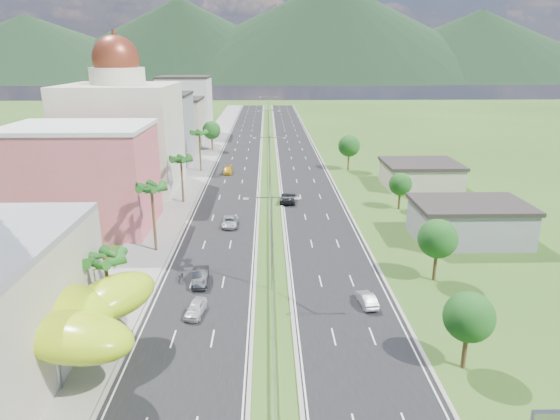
{
  "coord_description": "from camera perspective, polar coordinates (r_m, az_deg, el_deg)",
  "views": [
    {
      "loc": [
        -0.42,
        -40.91,
        25.38
      ],
      "look_at": [
        1.09,
        17.66,
        7.0
      ],
      "focal_mm": 32.0,
      "sensor_mm": 36.0,
      "label": 1
    }
  ],
  "objects": [
    {
      "name": "ground",
      "position": [
        48.14,
        -0.78,
        -14.4
      ],
      "size": [
        500.0,
        500.0,
        0.0
      ],
      "primitive_type": "plane",
      "color": "#2D5119",
      "rests_on": "ground"
    },
    {
      "name": "road_left",
      "position": [
        133.53,
        -4.52,
        6.42
      ],
      "size": [
        11.0,
        260.0,
        0.04
      ],
      "primitive_type": "cube",
      "color": "black",
      "rests_on": "ground"
    },
    {
      "name": "road_right",
      "position": [
        133.57,
        1.96,
        6.47
      ],
      "size": [
        11.0,
        260.0,
        0.04
      ],
      "primitive_type": "cube",
      "color": "black",
      "rests_on": "ground"
    },
    {
      "name": "sidewalk_left",
      "position": [
        134.36,
        -8.59,
        6.36
      ],
      "size": [
        7.0,
        260.0,
        0.12
      ],
      "primitive_type": "cube",
      "color": "gray",
      "rests_on": "ground"
    },
    {
      "name": "median_guardrail",
      "position": [
        115.58,
        -1.24,
        5.05
      ],
      "size": [
        0.1,
        216.06,
        0.76
      ],
      "color": "gray",
      "rests_on": "ground"
    },
    {
      "name": "streetlight_median_b",
      "position": [
        54.21,
        -0.94,
        -2.69
      ],
      "size": [
        6.04,
        0.25,
        11.0
      ],
      "color": "gray",
      "rests_on": "ground"
    },
    {
      "name": "streetlight_median_c",
      "position": [
        92.8,
        -1.19,
        5.83
      ],
      "size": [
        6.04,
        0.25,
        11.0
      ],
      "color": "gray",
      "rests_on": "ground"
    },
    {
      "name": "streetlight_median_d",
      "position": [
        137.18,
        -1.31,
        9.61
      ],
      "size": [
        6.04,
        0.25,
        11.0
      ],
      "color": "gray",
      "rests_on": "ground"
    },
    {
      "name": "streetlight_median_e",
      "position": [
        181.86,
        -1.36,
        11.54
      ],
      "size": [
        6.04,
        0.25,
        11.0
      ],
      "color": "gray",
      "rests_on": "ground"
    },
    {
      "name": "lime_canopy",
      "position": [
        46.48,
        -26.69,
        -10.62
      ],
      "size": [
        18.0,
        15.0,
        7.4
      ],
      "color": "#ADD214",
      "rests_on": "ground"
    },
    {
      "name": "pink_shophouse",
      "position": [
        79.97,
        -21.64,
        3.26
      ],
      "size": [
        20.0,
        15.0,
        15.0
      ],
      "primitive_type": "cube",
      "color": "#DA595B",
      "rests_on": "ground"
    },
    {
      "name": "domed_building",
      "position": [
        100.77,
        -17.55,
        8.62
      ],
      "size": [
        20.0,
        20.0,
        28.7
      ],
      "color": "beige",
      "rests_on": "ground"
    },
    {
      "name": "midrise_grey",
      "position": [
        125.01,
        -13.91,
        8.93
      ],
      "size": [
        16.0,
        15.0,
        16.0
      ],
      "primitive_type": "cube",
      "color": "gray",
      "rests_on": "ground"
    },
    {
      "name": "midrise_beige",
      "position": [
        146.58,
        -12.09,
        9.64
      ],
      "size": [
        16.0,
        15.0,
        13.0
      ],
      "primitive_type": "cube",
      "color": "#B2A492",
      "rests_on": "ground"
    },
    {
      "name": "midrise_white",
      "position": [
        168.82,
        -10.75,
        11.56
      ],
      "size": [
        16.0,
        15.0,
        18.0
      ],
      "primitive_type": "cube",
      "color": "silver",
      "rests_on": "ground"
    },
    {
      "name": "shed_near",
      "position": [
        75.33,
        20.78,
        -1.44
      ],
      "size": [
        15.0,
        10.0,
        5.0
      ],
      "primitive_type": "cube",
      "color": "gray",
      "rests_on": "ground"
    },
    {
      "name": "shed_far",
      "position": [
        103.25,
        15.73,
        3.79
      ],
      "size": [
        14.0,
        12.0,
        4.4
      ],
      "primitive_type": "cube",
      "color": "#B2A492",
      "rests_on": "ground"
    },
    {
      "name": "palm_tree_b",
      "position": [
        49.03,
        -19.36,
        -5.57
      ],
      "size": [
        3.6,
        3.6,
        8.1
      ],
      "color": "#47301C",
      "rests_on": "ground"
    },
    {
      "name": "palm_tree_c",
      "position": [
        66.85,
        -14.47,
        2.23
      ],
      "size": [
        3.6,
        3.6,
        9.6
      ],
      "color": "#47301C",
      "rests_on": "ground"
    },
    {
      "name": "palm_tree_d",
      "position": [
        89.02,
        -11.25,
        5.53
      ],
      "size": [
        3.6,
        3.6,
        8.6
      ],
      "color": "#47301C",
      "rests_on": "ground"
    },
    {
      "name": "palm_tree_e",
      "position": [
        113.22,
        -9.22,
        8.53
      ],
      "size": [
        3.6,
        3.6,
        9.4
      ],
      "color": "#47301C",
      "rests_on": "ground"
    },
    {
      "name": "leafy_tree_lfar",
      "position": [
        138.17,
        -7.82,
        9.02
      ],
      "size": [
        4.9,
        4.9,
        8.05
      ],
      "color": "#47301C",
      "rests_on": "ground"
    },
    {
      "name": "leafy_tree_ra",
      "position": [
        44.54,
        20.78,
        -11.38
      ],
      "size": [
        4.2,
        4.2,
        6.9
      ],
      "color": "#47301C",
      "rests_on": "ground"
    },
    {
      "name": "leafy_tree_rb",
      "position": [
        59.87,
        17.58,
        -3.15
      ],
      "size": [
        4.55,
        4.55,
        7.47
      ],
      "color": "#47301C",
      "rests_on": "ground"
    },
    {
      "name": "leafy_tree_rc",
      "position": [
        86.54,
        13.6,
        2.88
      ],
      "size": [
        3.85,
        3.85,
        6.33
      ],
      "color": "#47301C",
      "rests_on": "ground"
    },
    {
      "name": "leafy_tree_rd",
      "position": [
        114.16,
        7.9,
        7.27
      ],
      "size": [
        4.9,
        4.9,
        8.05
      ],
      "color": "#47301C",
      "rests_on": "ground"
    },
    {
      "name": "mountain_ridge",
      "position": [
        495.26,
        5.71,
        14.4
      ],
      "size": [
        860.0,
        140.0,
        90.0
      ],
      "primitive_type": null,
      "color": "black",
      "rests_on": "ground"
    },
    {
      "name": "car_white_near_left",
      "position": [
        52.24,
        -9.61,
        -11.01
      ],
      "size": [
        2.2,
        4.23,
        1.37
      ],
      "primitive_type": "imported",
      "rotation": [
        0.0,
        0.0,
        -0.15
      ],
      "color": "silver",
      "rests_on": "road_left"
    },
    {
      "name": "car_dark_left",
      "position": [
        58.68,
        -9.08,
        -7.52
      ],
      "size": [
        2.0,
        5.04,
        1.63
      ],
      "primitive_type": "imported",
      "rotation": [
        0.0,
        0.0,
        0.06
      ],
      "color": "black",
      "rests_on": "road_left"
    },
    {
      "name": "car_silver_mid_left",
      "position": [
        76.98,
        -5.74,
        -1.35
      ],
      "size": [
        2.36,
        4.99,
        1.38
      ],
      "primitive_type": "imported",
      "rotation": [
        0.0,
        0.0,
        -0.02
      ],
      "color": "#A6A8AE",
      "rests_on": "road_left"
    },
    {
      "name": "car_yellow_far_left",
      "position": [
        111.46,
        -5.95,
        4.56
      ],
      "size": [
        2.21,
        5.0,
        1.43
      ],
      "primitive_type": "imported",
      "rotation": [
        0.0,
        0.0,
        0.04
      ],
      "color": "gold",
      "rests_on": "road_left"
    },
    {
      "name": "car_silver_right",
      "position": [
        54.1,
        9.88,
        -9.99
      ],
      "size": [
        1.88,
        4.2,
        1.34
      ],
      "primitive_type": "imported",
      "rotation": [
        0.0,
        0.0,
        3.26
      ],
      "color": "#A8AAB0",
      "rests_on": "road_right"
    },
    {
      "name": "car_dark_far_right",
      "position": [
        89.03,
        0.91,
        1.42
      ],
      "size": [
        3.21,
        5.98,
        1.6
      ],
      "primitive_type": "imported",
      "rotation": [
        0.0,
        0.0,
        3.04
      ],
      "color": "black",
      "rests_on": "road_right"
    },
    {
      "name": "motorcycle",
      "position": [
        59.7,
        -11.28,
        -7.33
      ],
      "size": [
        0.76,
        2.18,
        1.38
      ],
      "primitive_type": "imported",
      "rotation": [
        0.0,
        0.0,
        -0.05
      ],
      "color": "black",
      "rests_on": "road_left"
    }
  ]
}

